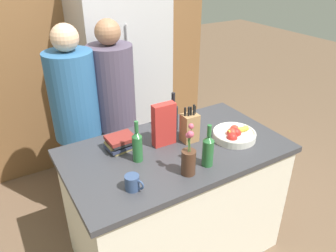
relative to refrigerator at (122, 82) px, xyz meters
The scene contains 15 objects.
ground_plane 1.61m from the refrigerator, 98.15° to the right, with size 14.00×14.00×0.00m, color brown.
kitchen_island 1.39m from the refrigerator, 98.15° to the right, with size 1.47×0.84×0.93m.
back_wall_wood 0.54m from the refrigerator, 117.17° to the left, with size 2.67×0.12×2.60m.
refrigerator is the anchor object (origin of this frame).
fruit_bowl 1.41m from the refrigerator, 80.77° to the right, with size 0.30×0.30×0.09m.
knife_block 1.25m from the refrigerator, 92.40° to the right, with size 0.11×0.09×0.27m.
flower_vase 1.59m from the refrigerator, 99.83° to the right, with size 0.08×0.08×0.33m.
cereal_box 1.23m from the refrigerator, 100.62° to the right, with size 0.16×0.06×0.30m.
coffee_mug 1.64m from the refrigerator, 111.88° to the right, with size 0.08×0.11×0.09m.
book_stack 1.22m from the refrigerator, 114.21° to the right, with size 0.21×0.16×0.09m.
bottle_oil 1.55m from the refrigerator, 94.50° to the right, with size 0.07×0.07×0.28m.
bottle_vinegar 1.06m from the refrigerator, 93.49° to the right, with size 0.07×0.07×0.29m.
bottle_wine 1.37m from the refrigerator, 109.81° to the right, with size 0.06×0.06×0.27m.
person_at_sink 0.85m from the refrigerator, 138.18° to the right, with size 0.35×0.35×1.66m.
person_in_blue 0.62m from the refrigerator, 119.92° to the right, with size 0.35×0.35×1.66m.
Camera 1 is at (-0.99, -1.55, 2.09)m, focal length 35.00 mm.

